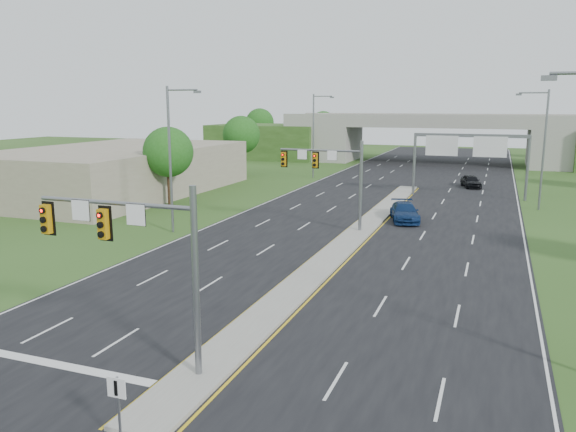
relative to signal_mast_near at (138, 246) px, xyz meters
The scene contains 19 objects.
ground 5.24m from the signal_mast_near, ahead, with size 240.00×240.00×0.00m, color #2D4B1B.
road 35.46m from the signal_mast_near, 86.31° to the left, with size 24.00×160.00×0.02m, color black.
median 23.64m from the signal_mast_near, 84.40° to the left, with size 2.00×54.00×0.16m, color gray.
lane_markings 29.41m from the signal_mast_near, 86.72° to the left, with size 23.72×160.00×0.01m.
signal_mast_near is the anchor object (origin of this frame).
signal_mast_far 25.00m from the signal_mast_near, 90.00° to the left, with size 6.62×0.60×7.00m.
keep_right_sign 5.94m from the signal_mast_near, 63.06° to the right, with size 0.60×0.13×2.20m.
sign_gantry 45.88m from the signal_mast_near, 78.75° to the left, with size 11.58×0.44×6.67m.
overpass 80.11m from the signal_mast_near, 88.38° to the left, with size 80.00×14.00×8.10m.
lightpole_l_mid 22.95m from the signal_mast_near, 118.79° to the left, with size 2.85×0.25×11.00m.
lightpole_l_far 56.19m from the signal_mast_near, 101.33° to the left, with size 2.85×0.25×11.00m.
lightpole_r_far 43.01m from the signal_mast_near, 68.78° to the left, with size 2.85×0.25×11.00m.
tree_l_near 34.92m from the signal_mast_near, 120.53° to the left, with size 4.80×4.80×7.60m.
tree_l_mid 59.21m from the signal_mast_near, 111.54° to the left, with size 5.20×5.20×8.12m.
tree_back_a 100.64m from the signal_mast_near, 110.80° to the left, with size 6.00×6.00×8.85m.
tree_back_b 96.56m from the signal_mast_near, 103.01° to the left, with size 5.60×5.60×8.32m.
commercial_building 44.77m from the signal_mast_near, 128.34° to the left, with size 18.00×30.00×5.00m, color gray.
car_far_b 31.13m from the signal_mast_near, 81.01° to the left, with size 2.15×5.29×1.54m, color navy.
car_far_c 53.78m from the signal_mast_near, 80.23° to the left, with size 1.73×4.31×1.47m, color black.
Camera 1 is at (9.54, -16.39, 9.68)m, focal length 35.00 mm.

